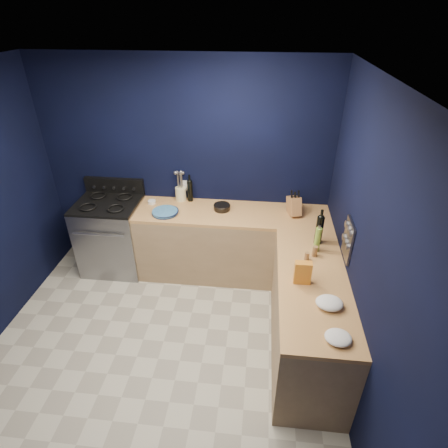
# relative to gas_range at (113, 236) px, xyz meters

# --- Properties ---
(floor) EXTENTS (3.50, 3.50, 0.02)m
(floor) POSITION_rel_gas_range_xyz_m (0.93, -1.42, -0.47)
(floor) COLOR #B4B09D
(floor) RESTS_ON ground
(ceiling) EXTENTS (3.50, 3.50, 0.02)m
(ceiling) POSITION_rel_gas_range_xyz_m (0.93, -1.42, 2.15)
(ceiling) COLOR silver
(ceiling) RESTS_ON ground
(wall_back) EXTENTS (3.50, 0.02, 2.60)m
(wall_back) POSITION_rel_gas_range_xyz_m (0.93, 0.34, 0.84)
(wall_back) COLOR black
(wall_back) RESTS_ON ground
(wall_right) EXTENTS (0.02, 3.50, 2.60)m
(wall_right) POSITION_rel_gas_range_xyz_m (2.69, -1.42, 0.84)
(wall_right) COLOR black
(wall_right) RESTS_ON ground
(cab_back) EXTENTS (2.30, 0.63, 0.86)m
(cab_back) POSITION_rel_gas_range_xyz_m (1.53, 0.02, -0.03)
(cab_back) COLOR #9F815D
(cab_back) RESTS_ON floor
(top_back) EXTENTS (2.30, 0.63, 0.04)m
(top_back) POSITION_rel_gas_range_xyz_m (1.53, 0.02, 0.42)
(top_back) COLOR #976335
(top_back) RESTS_ON cab_back
(cab_right) EXTENTS (0.63, 1.67, 0.86)m
(cab_right) POSITION_rel_gas_range_xyz_m (2.37, -1.13, -0.03)
(cab_right) COLOR #9F815D
(cab_right) RESTS_ON floor
(top_right) EXTENTS (0.63, 1.67, 0.04)m
(top_right) POSITION_rel_gas_range_xyz_m (2.37, -1.13, 0.42)
(top_right) COLOR #976335
(top_right) RESTS_ON cab_right
(gas_range) EXTENTS (0.76, 0.66, 0.92)m
(gas_range) POSITION_rel_gas_range_xyz_m (0.00, 0.00, 0.00)
(gas_range) COLOR gray
(gas_range) RESTS_ON floor
(oven_door) EXTENTS (0.59, 0.02, 0.42)m
(oven_door) POSITION_rel_gas_range_xyz_m (0.00, -0.32, -0.01)
(oven_door) COLOR black
(oven_door) RESTS_ON gas_range
(cooktop) EXTENTS (0.76, 0.66, 0.03)m
(cooktop) POSITION_rel_gas_range_xyz_m (0.00, 0.00, 0.48)
(cooktop) COLOR black
(cooktop) RESTS_ON gas_range
(backguard) EXTENTS (0.76, 0.06, 0.20)m
(backguard) POSITION_rel_gas_range_xyz_m (0.00, 0.30, 0.58)
(backguard) COLOR black
(backguard) RESTS_ON gas_range
(spice_panel) EXTENTS (0.02, 0.28, 0.38)m
(spice_panel) POSITION_rel_gas_range_xyz_m (2.67, -0.87, 0.72)
(spice_panel) COLOR gray
(spice_panel) RESTS_ON wall_right
(wall_outlet) EXTENTS (0.09, 0.02, 0.13)m
(wall_outlet) POSITION_rel_gas_range_xyz_m (0.93, 0.32, 0.62)
(wall_outlet) COLOR white
(wall_outlet) RESTS_ON wall_back
(plate_stack) EXTENTS (0.35, 0.35, 0.04)m
(plate_stack) POSITION_rel_gas_range_xyz_m (0.75, -0.10, 0.46)
(plate_stack) COLOR #336198
(plate_stack) RESTS_ON top_back
(ramekin) EXTENTS (0.13, 0.13, 0.04)m
(ramekin) POSITION_rel_gas_range_xyz_m (0.52, 0.14, 0.46)
(ramekin) COLOR white
(ramekin) RESTS_ON top_back
(utensil_crock) EXTENTS (0.18, 0.18, 0.17)m
(utensil_crock) POSITION_rel_gas_range_xyz_m (0.86, 0.27, 0.52)
(utensil_crock) COLOR beige
(utensil_crock) RESTS_ON top_back
(wine_bottle_back) EXTENTS (0.08, 0.08, 0.27)m
(wine_bottle_back) POSITION_rel_gas_range_xyz_m (0.98, 0.26, 0.57)
(wine_bottle_back) COLOR black
(wine_bottle_back) RESTS_ON top_back
(lemon_basket) EXTENTS (0.23, 0.23, 0.07)m
(lemon_basket) POSITION_rel_gas_range_xyz_m (1.40, 0.07, 0.48)
(lemon_basket) COLOR black
(lemon_basket) RESTS_ON top_back
(knife_block) EXTENTS (0.18, 0.27, 0.26)m
(knife_block) POSITION_rel_gas_range_xyz_m (2.25, 0.06, 0.55)
(knife_block) COLOR #97653A
(knife_block) RESTS_ON top_back
(wine_bottle_right) EXTENTS (0.09, 0.09, 0.31)m
(wine_bottle_right) POSITION_rel_gas_range_xyz_m (2.46, -0.52, 0.59)
(wine_bottle_right) COLOR black
(wine_bottle_right) RESTS_ON top_right
(oil_bottle) EXTENTS (0.08, 0.08, 0.26)m
(oil_bottle) POSITION_rel_gas_range_xyz_m (2.43, -0.66, 0.57)
(oil_bottle) COLOR #7FA938
(oil_bottle) RESTS_ON top_right
(spice_jar_near) EXTENTS (0.05, 0.05, 0.11)m
(spice_jar_near) POSITION_rel_gas_range_xyz_m (2.41, -0.76, 0.49)
(spice_jar_near) COLOR olive
(spice_jar_near) RESTS_ON top_right
(spice_jar_far) EXTENTS (0.05, 0.05, 0.09)m
(spice_jar_far) POSITION_rel_gas_range_xyz_m (2.33, -0.83, 0.48)
(spice_jar_far) COLOR olive
(spice_jar_far) RESTS_ON top_right
(crouton_bag) EXTENTS (0.15, 0.07, 0.22)m
(crouton_bag) POSITION_rel_gas_range_xyz_m (2.25, -1.17, 0.55)
(crouton_bag) COLOR red
(crouton_bag) RESTS_ON top_right
(towel_front) EXTENTS (0.23, 0.20, 0.08)m
(towel_front) POSITION_rel_gas_range_xyz_m (2.45, -1.45, 0.48)
(towel_front) COLOR white
(towel_front) RESTS_ON top_right
(towel_end) EXTENTS (0.22, 0.20, 0.06)m
(towel_end) POSITION_rel_gas_range_xyz_m (2.47, -1.80, 0.47)
(towel_end) COLOR white
(towel_end) RESTS_ON top_right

